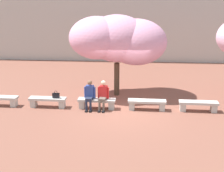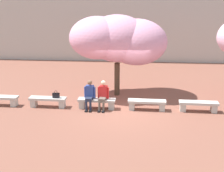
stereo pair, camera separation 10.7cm
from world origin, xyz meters
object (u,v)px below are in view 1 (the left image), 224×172
at_px(stone_bench_east_end, 198,105).
at_px(stone_bench_near_west, 48,101).
at_px(person_seated_right, 103,94).
at_px(handbag, 56,95).
at_px(stone_bench_west_end, 0,100).
at_px(stone_bench_center, 97,102).
at_px(stone_bench_near_east, 147,103).
at_px(cherry_tree_main, 118,40).
at_px(person_seated_left, 90,94).

bearing_deg(stone_bench_east_end, stone_bench_near_west, 180.00).
xyz_separation_m(stone_bench_east_end, person_seated_right, (-4.14, -0.05, 0.40)).
relative_size(stone_bench_east_end, handbag, 4.92).
relative_size(stone_bench_west_end, stone_bench_center, 1.00).
height_order(stone_bench_near_east, cherry_tree_main, cherry_tree_main).
bearing_deg(stone_bench_east_end, stone_bench_west_end, 180.00).
distance_m(stone_bench_near_east, stone_bench_east_end, 2.22).
xyz_separation_m(stone_bench_west_end, stone_bench_near_east, (6.65, 0.00, 0.00)).
relative_size(stone_bench_east_end, cherry_tree_main, 0.36).
height_order(stone_bench_west_end, person_seated_left, person_seated_left).
height_order(stone_bench_center, person_seated_left, person_seated_left).
relative_size(stone_bench_center, person_seated_left, 1.29).
xyz_separation_m(stone_bench_west_end, cherry_tree_main, (5.27, 2.00, 2.48)).
relative_size(stone_bench_near_west, person_seated_right, 1.29).
relative_size(person_seated_right, handbag, 3.81).
bearing_deg(stone_bench_center, stone_bench_near_west, 180.00).
relative_size(stone_bench_near_west, handbag, 4.92).
height_order(stone_bench_west_end, stone_bench_east_end, same).
bearing_deg(stone_bench_west_end, stone_bench_near_east, 0.00).
relative_size(person_seated_left, handbag, 3.81).
bearing_deg(person_seated_left, stone_bench_near_east, 1.22).
xyz_separation_m(stone_bench_near_west, stone_bench_center, (2.22, 0.00, 0.00)).
bearing_deg(person_seated_left, person_seated_right, 0.04).
xyz_separation_m(stone_bench_near_east, handbag, (-4.04, -0.01, 0.28)).
distance_m(stone_bench_east_end, person_seated_left, 4.75).
bearing_deg(person_seated_left, stone_bench_west_end, 179.26).
distance_m(stone_bench_east_end, cherry_tree_main, 4.81).
distance_m(stone_bench_west_end, stone_bench_near_east, 6.65).
relative_size(stone_bench_west_end, cherry_tree_main, 0.36).
distance_m(stone_bench_west_end, stone_bench_center, 4.43).
bearing_deg(person_seated_right, handbag, 178.96).
height_order(stone_bench_near_west, cherry_tree_main, cherry_tree_main).
height_order(person_seated_left, person_seated_right, same).
distance_m(stone_bench_near_west, stone_bench_near_east, 4.43).
xyz_separation_m(stone_bench_center, person_seated_right, (0.29, -0.05, 0.40)).
relative_size(stone_bench_near_west, stone_bench_near_east, 1.00).
relative_size(stone_bench_center, stone_bench_near_east, 1.00).
bearing_deg(stone_bench_west_end, handbag, -0.32).
xyz_separation_m(stone_bench_east_end, person_seated_left, (-4.74, -0.05, 0.40)).
relative_size(person_seated_right, cherry_tree_main, 0.28).
relative_size(stone_bench_near_east, stone_bench_east_end, 1.00).
bearing_deg(handbag, stone_bench_west_end, 179.68).
height_order(stone_bench_near_west, stone_bench_center, same).
height_order(stone_bench_center, cherry_tree_main, cherry_tree_main).
bearing_deg(handbag, person_seated_left, -1.46).
distance_m(stone_bench_center, stone_bench_near_east, 2.22).
height_order(person_seated_right, cherry_tree_main, cherry_tree_main).
bearing_deg(stone_bench_near_east, stone_bench_center, 180.00).
relative_size(stone_bench_east_end, person_seated_left, 1.29).
height_order(stone_bench_east_end, person_seated_right, person_seated_right).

